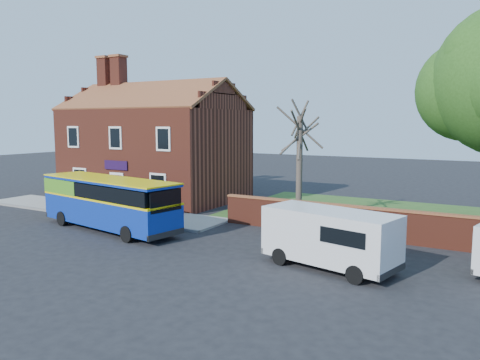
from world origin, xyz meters
The scene contains 9 objects.
ground centered at (0.00, 0.00, 0.00)m, with size 120.00×120.00×0.00m, color black.
pavement centered at (-7.00, 5.75, 0.06)m, with size 18.00×3.50×0.12m, color gray.
kerb centered at (-7.00, 4.00, 0.07)m, with size 18.00×0.15×0.14m, color slate.
grass_strip centered at (13.00, 13.00, 0.02)m, with size 26.00×12.00×0.04m, color #426B28.
shop_building centered at (-7.02, 11.50, 3.41)m, with size 12.30×8.13×10.50m.
boundary_wall centered at (13.00, 7.00, 0.81)m, with size 22.00×0.38×1.60m.
bus centered at (-2.79, 2.35, 1.55)m, with size 9.18×3.71×2.73m.
van_near centered at (9.70, 1.76, 1.27)m, with size 5.49×3.16×2.27m.
bare_tree centered at (5.42, 8.95, 3.35)m, with size 2.45×2.91×6.52m.
Camera 1 is at (15.38, -15.26, 5.64)m, focal length 35.00 mm.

